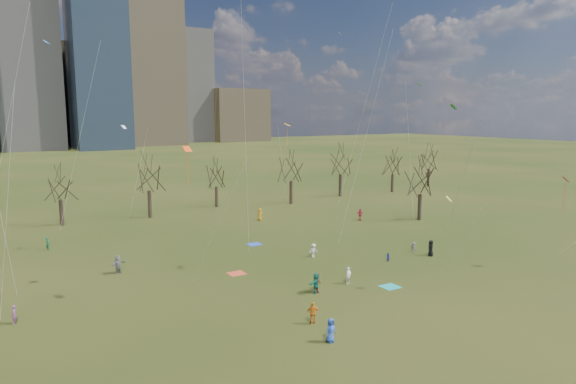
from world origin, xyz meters
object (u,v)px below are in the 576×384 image
blanket_teal (390,287)px  person_2 (317,282)px  person_4 (313,313)px  blanket_navy (254,244)px  blanket_crimson (237,273)px  person_0 (331,330)px  person_1 (349,275)px

blanket_teal → person_2: 6.77m
blanket_teal → person_4: size_ratio=0.94×
blanket_navy → blanket_crimson: same height
blanket_crimson → person_0: bearing=-93.5°
blanket_navy → person_1: (0.82, -17.01, 0.77)m
blanket_teal → person_2: size_ratio=0.95×
blanket_crimson → person_0: (-1.05, -16.93, 0.82)m
blanket_teal → blanket_crimson: same height
blanket_crimson → person_4: size_ratio=0.94×
blanket_navy → person_1: size_ratio=1.02×
blanket_crimson → person_2: bearing=-65.1°
person_2 → person_4: size_ratio=0.98×
person_2 → blanket_crimson: bearing=29.4°
person_0 → person_4: person_4 is taller
person_0 → person_1: bearing=37.1°
blanket_crimson → blanket_navy: bearing=53.6°
blanket_crimson → person_1: bearing=-47.0°
blanket_teal → blanket_navy: bearing=100.0°
person_2 → person_4: 6.96m
person_1 → person_0: bearing=-150.3°
blanket_teal → person_1: person_1 is taller
blanket_navy → person_2: person_2 is taller
blanket_crimson → blanket_teal: bearing=-46.5°
blanket_navy → blanket_crimson: 11.19m
blanket_crimson → person_4: person_4 is taller
person_0 → person_4: 3.21m
blanket_navy → person_4: 23.88m
person_1 → blanket_crimson: bearing=116.2°
blanket_teal → person_2: (-6.28, 2.39, 0.82)m
person_0 → person_4: bearing=68.3°
blanket_crimson → person_1: 10.95m
blanket_crimson → person_4: bearing=-91.5°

